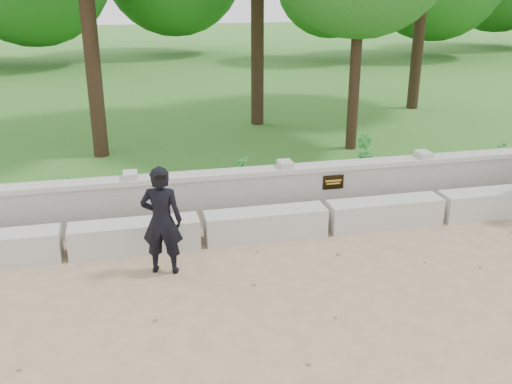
% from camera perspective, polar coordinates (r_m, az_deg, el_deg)
% --- Properties ---
extents(ground, '(80.00, 80.00, 0.00)m').
position_cam_1_polar(ground, '(7.69, 11.83, -9.53)').
color(ground, tan).
rests_on(ground, ground).
extents(lawn, '(40.00, 22.00, 0.25)m').
position_cam_1_polar(lawn, '(20.55, -4.56, 10.05)').
color(lawn, '#386F24').
rests_on(lawn, ground).
extents(concrete_bench, '(11.90, 0.45, 0.45)m').
position_cam_1_polar(concrete_bench, '(9.16, 7.07, -2.62)').
color(concrete_bench, beige).
rests_on(concrete_bench, ground).
extents(parapet_wall, '(12.50, 0.35, 0.90)m').
position_cam_1_polar(parapet_wall, '(9.69, 5.74, 0.25)').
color(parapet_wall, '#BBB9B0').
rests_on(parapet_wall, ground).
extents(man_main, '(0.64, 0.59, 1.53)m').
position_cam_1_polar(man_main, '(7.75, -9.41, -2.82)').
color(man_main, black).
rests_on(man_main, ground).
extents(shrub_a, '(0.35, 0.34, 0.55)m').
position_cam_1_polar(shrub_a, '(9.90, -18.11, 0.13)').
color(shrub_a, '#2E8831').
rests_on(shrub_a, lawn).
extents(shrub_b, '(0.41, 0.44, 0.65)m').
position_cam_1_polar(shrub_b, '(11.63, 10.76, 4.01)').
color(shrub_b, '#2E8831').
rests_on(shrub_b, lawn).
extents(shrub_c, '(0.52, 0.47, 0.52)m').
position_cam_1_polar(shrub_c, '(12.23, 23.91, 3.07)').
color(shrub_c, '#2E8831').
rests_on(shrub_c, lawn).
extents(shrub_d, '(0.34, 0.37, 0.60)m').
position_cam_1_polar(shrub_d, '(10.24, -1.47, 1.98)').
color(shrub_d, '#2E8831').
rests_on(shrub_d, lawn).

